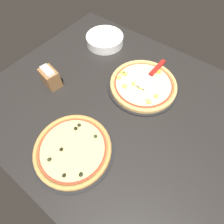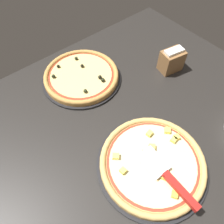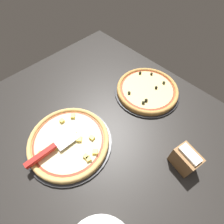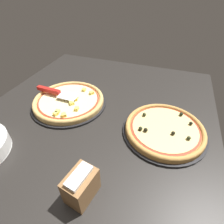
% 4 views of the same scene
% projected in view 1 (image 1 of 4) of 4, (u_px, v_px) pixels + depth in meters
% --- Properties ---
extents(ground_plane, '(1.33, 1.13, 0.04)m').
position_uv_depth(ground_plane, '(116.00, 103.00, 0.93)').
color(ground_plane, black).
extents(pizza_pan_front, '(0.39, 0.39, 0.01)m').
position_uv_depth(pizza_pan_front, '(143.00, 86.00, 0.96)').
color(pizza_pan_front, black).
rests_on(pizza_pan_front, ground_plane).
extents(pizza_front, '(0.36, 0.36, 0.03)m').
position_uv_depth(pizza_front, '(143.00, 84.00, 0.95)').
color(pizza_front, '#DBAD60').
rests_on(pizza_front, pizza_pan_front).
extents(pizza_pan_back, '(0.36, 0.36, 0.01)m').
position_uv_depth(pizza_pan_back, '(74.00, 150.00, 0.77)').
color(pizza_pan_back, black).
rests_on(pizza_pan_back, ground_plane).
extents(pizza_back, '(0.34, 0.34, 0.04)m').
position_uv_depth(pizza_back, '(73.00, 149.00, 0.75)').
color(pizza_back, '#C68E47').
rests_on(pizza_back, pizza_pan_back).
extents(serving_spatula, '(0.07, 0.24, 0.02)m').
position_uv_depth(serving_spatula, '(155.00, 71.00, 0.96)').
color(serving_spatula, silver).
rests_on(serving_spatula, pizza_front).
extents(plate_stack, '(0.24, 0.24, 0.06)m').
position_uv_depth(plate_stack, '(105.00, 40.00, 1.14)').
color(plate_stack, white).
rests_on(plate_stack, ground_plane).
extents(napkin_holder, '(0.11, 0.09, 0.11)m').
position_uv_depth(napkin_holder, '(50.00, 78.00, 0.93)').
color(napkin_holder, olive).
rests_on(napkin_holder, ground_plane).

